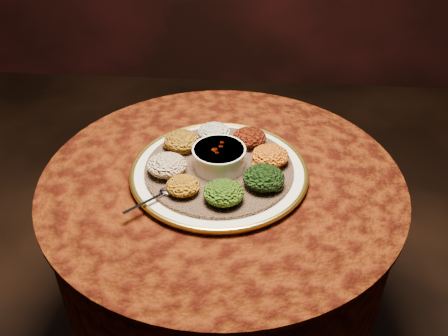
{
  "coord_description": "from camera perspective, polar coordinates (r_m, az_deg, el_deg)",
  "views": [
    {
      "loc": [
        0.09,
        -1.04,
        1.54
      ],
      "look_at": [
        0.01,
        0.0,
        0.76
      ],
      "focal_mm": 40.0,
      "sensor_mm": 36.0,
      "label": 1
    }
  ],
  "objects": [
    {
      "name": "portion_kik",
      "position": [
        1.21,
        -4.7,
        -2.03
      ],
      "size": [
        0.08,
        0.08,
        0.04
      ],
      "primitive_type": "ellipsoid",
      "color": "#B86810",
      "rests_on": "injera"
    },
    {
      "name": "portion_gomen",
      "position": [
        1.23,
        4.55,
        -1.1
      ],
      "size": [
        0.1,
        0.1,
        0.05
      ],
      "primitive_type": "ellipsoid",
      "color": "black",
      "rests_on": "injera"
    },
    {
      "name": "portion_tikil",
      "position": [
        1.31,
        5.31,
        1.4
      ],
      "size": [
        0.1,
        0.09,
        0.05
      ],
      "primitive_type": "ellipsoid",
      "color": "#A9660E",
      "rests_on": "injera"
    },
    {
      "name": "table",
      "position": [
        1.44,
        -0.23,
        -6.64
      ],
      "size": [
        0.96,
        0.96,
        0.73
      ],
      "color": "black",
      "rests_on": "ground"
    },
    {
      "name": "portion_shiro",
      "position": [
        1.37,
        -4.83,
        3.13
      ],
      "size": [
        0.1,
        0.09,
        0.05
      ],
      "primitive_type": "ellipsoid",
      "color": "#9A6A12",
      "rests_on": "injera"
    },
    {
      "name": "stew_bowl",
      "position": [
        1.28,
        -0.57,
        1.32
      ],
      "size": [
        0.14,
        0.14,
        0.06
      ],
      "color": "white",
      "rests_on": "injera"
    },
    {
      "name": "portion_timatim",
      "position": [
        1.28,
        -6.53,
        0.33
      ],
      "size": [
        0.1,
        0.1,
        0.05
      ],
      "primitive_type": "ellipsoid",
      "color": "maroon",
      "rests_on": "injera"
    },
    {
      "name": "portion_ayib",
      "position": [
        1.4,
        -1.15,
        4.12
      ],
      "size": [
        0.09,
        0.09,
        0.04
      ],
      "primitive_type": "ellipsoid",
      "color": "white",
      "rests_on": "injera"
    },
    {
      "name": "spoon",
      "position": [
        1.22,
        -6.92,
        -2.87
      ],
      "size": [
        0.11,
        0.11,
        0.01
      ],
      "rotation": [
        0.0,
        0.0,
        -2.36
      ],
      "color": "silver",
      "rests_on": "injera"
    },
    {
      "name": "portion_mixveg",
      "position": [
        1.18,
        -0.04,
        -2.84
      ],
      "size": [
        0.1,
        0.09,
        0.05
      ],
      "primitive_type": "ellipsoid",
      "color": "#AA450B",
      "rests_on": "injera"
    },
    {
      "name": "platter",
      "position": [
        1.31,
        -0.56,
        -0.42
      ],
      "size": [
        0.6,
        0.6,
        0.02
      ],
      "rotation": [
        0.0,
        0.0,
        -0.43
      ],
      "color": "white",
      "rests_on": "table"
    },
    {
      "name": "portion_kitfo",
      "position": [
        1.38,
        2.92,
        3.53
      ],
      "size": [
        0.09,
        0.09,
        0.05
      ],
      "primitive_type": "ellipsoid",
      "color": "black",
      "rests_on": "injera"
    },
    {
      "name": "injera",
      "position": [
        1.31,
        -0.56,
        -0.05
      ],
      "size": [
        0.51,
        0.51,
        0.01
      ],
      "primitive_type": "cylinder",
      "rotation": [
        0.0,
        0.0,
        -0.41
      ],
      "color": "#8C6146",
      "rests_on": "platter"
    }
  ]
}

